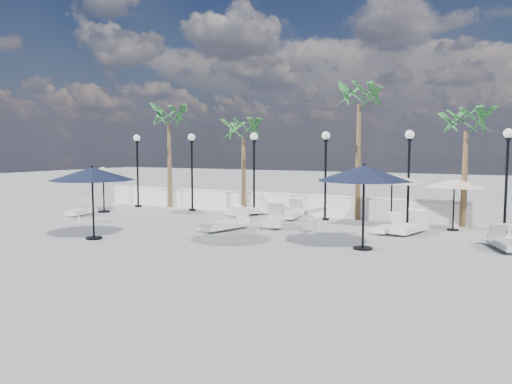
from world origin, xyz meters
The scene contains 28 objects.
ground centered at (0.00, 0.00, 0.00)m, with size 100.00×100.00×0.00m, color #969691.
balustrade centered at (0.00, 7.50, 0.47)m, with size 26.00×0.30×1.01m.
lamppost_0 centered at (-10.50, 6.50, 2.49)m, with size 0.36×0.36×3.84m.
lamppost_1 centered at (-7.00, 6.50, 2.49)m, with size 0.36×0.36×3.84m.
lamppost_2 centered at (-3.50, 6.50, 2.49)m, with size 0.36×0.36×3.84m.
lamppost_3 centered at (0.00, 6.50, 2.49)m, with size 0.36×0.36×3.84m.
lamppost_4 centered at (3.50, 6.50, 2.49)m, with size 0.36×0.36×3.84m.
lamppost_5 centered at (7.00, 6.50, 2.49)m, with size 0.36×0.36×3.84m.
palm_0 centered at (-9.00, 7.30, 4.53)m, with size 2.60×2.60×5.50m.
palm_1 centered at (-4.50, 7.30, 3.75)m, with size 2.60×2.60×4.70m.
palm_2 centered at (1.20, 7.30, 5.12)m, with size 2.60×2.60×6.10m.
palm_3 centered at (5.50, 7.30, 3.95)m, with size 2.60×2.60×4.90m.
lounger_0 centered at (-10.54, 2.63, 0.21)m, with size 0.75×1.69×0.61m.
lounger_1 centered at (-3.65, 6.22, 0.27)m, with size 1.53×2.25×0.81m.
lounger_2 centered at (-1.45, 6.22, 0.26)m, with size 0.95×2.11×0.76m.
lounger_3 centered at (-2.40, 2.09, 0.27)m, with size 1.20×2.26×0.81m.
lounger_4 centered at (3.19, 4.42, 0.21)m, with size 0.93×1.78×0.64m.
lounger_5 centered at (-1.17, 3.84, 0.27)m, with size 1.39×2.26×0.81m.
lounger_6 centered at (7.11, 3.00, 0.22)m, with size 1.17×1.83×0.65m.
lounger_7 centered at (3.94, 4.58, 0.26)m, with size 1.15×2.14×0.76m.
side_table_0 centered at (-9.13, 1.17, 0.32)m, with size 0.55×0.55×0.54m.
side_table_1 centered at (0.83, 3.13, 0.33)m, with size 0.56×0.56×0.54m.
side_table_2 centered at (7.16, 5.44, 0.28)m, with size 0.47×0.47×0.46m.
parasol_navy_left centered at (-5.49, -1.53, 2.23)m, with size 2.87×2.87×2.54m.
parasol_navy_mid centered at (3.20, 1.07, 2.34)m, with size 2.97×2.97×2.66m.
parasol_cream_sq_a centered at (2.99, 5.85, 2.07)m, with size 4.56×4.56×2.24m.
parasol_cream_sq_b centered at (5.25, 6.20, 1.95)m, with size 4.22×4.22×2.11m.
parasol_cream_small centered at (-10.49, 4.01, 1.96)m, with size 1.87×1.87×2.29m.
Camera 1 is at (7.37, -13.93, 3.11)m, focal length 35.00 mm.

